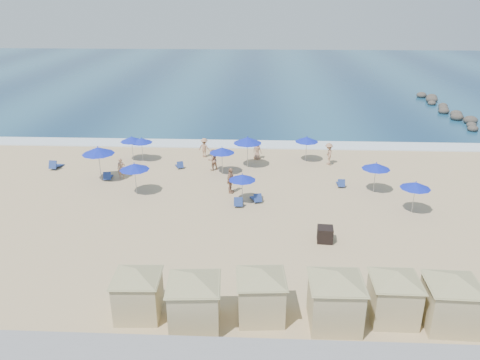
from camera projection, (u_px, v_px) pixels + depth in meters
The scene contains 33 objects.
ground at pixel (224, 220), 28.88m from camera, with size 160.00×160.00×0.00m, color tan.
ocean at pixel (249, 75), 79.90m from camera, with size 160.00×80.00×0.06m, color navy.
surf_line at pixel (237, 144), 43.25m from camera, with size 160.00×2.50×0.08m, color white.
rock_jetty at pixel (461, 119), 50.83m from camera, with size 2.56×26.66×0.96m.
trash_bin at pixel (325, 234), 26.20m from camera, with size 0.86×0.86×0.86m, color black.
cabana_0 at pixel (137, 286), 19.83m from camera, with size 4.05×4.05×2.54m.
cabana_1 at pixel (194, 293), 19.16m from camera, with size 4.39×4.39×2.76m.
cabana_2 at pixel (261, 287), 19.68m from camera, with size 4.18×4.18×2.63m.
cabana_3 at pixel (336, 291), 19.19m from camera, with size 4.52×4.52×2.84m.
cabana_4 at pixel (395, 289), 19.57m from camera, with size 4.13×4.13×2.59m.
cabana_5 at pixel (452, 293), 19.13m from camera, with size 4.37×4.37×2.74m.
umbrella_0 at pixel (98, 151), 34.09m from camera, with size 2.38×2.38×2.70m.
umbrella_1 at pixel (132, 139), 38.56m from camera, with size 1.86×1.86×2.11m.
umbrella_2 at pixel (134, 167), 31.88m from camera, with size 2.04×2.04×2.32m.
umbrella_3 at pixel (141, 140), 38.44m from camera, with size 1.79×1.79×2.04m.
umbrella_4 at pixel (222, 150), 35.58m from camera, with size 1.93×1.93×2.20m.
umbrella_5 at pixel (248, 140), 36.89m from camera, with size 2.27×2.27×2.58m.
umbrella_6 at pixel (242, 177), 30.67m from camera, with size 1.80×1.80×2.05m.
umbrella_7 at pixel (307, 139), 38.29m from camera, with size 1.92×1.92×2.18m.
umbrella_8 at pixel (376, 166), 32.22m from camera, with size 1.96×1.96×2.23m.
umbrella_9 at pixel (416, 185), 29.15m from camera, with size 1.90×1.90×2.16m.
beach_chair_0 at pixel (55, 165), 37.26m from camera, with size 0.77×1.46×0.77m.
beach_chair_1 at pixel (108, 176), 35.08m from camera, with size 0.75×1.33×0.70m.
beach_chair_2 at pixel (180, 165), 37.43m from camera, with size 0.87×1.22×0.62m.
beach_chair_3 at pixel (238, 202), 30.75m from camera, with size 0.63×1.31×0.71m.
beach_chair_4 at pixel (256, 198), 31.35m from camera, with size 0.87×1.32×0.67m.
beach_chair_5 at pixel (341, 183), 33.83m from camera, with size 0.55×1.18×0.64m.
beachgoer_0 at pixel (121, 169), 35.06m from camera, with size 0.57×0.38×1.58m, color tan.
beachgoer_1 at pixel (213, 160), 36.75m from camera, with size 0.82×0.64×1.70m, color tan.
beachgoer_2 at pixel (231, 181), 32.46m from camera, with size 1.08×0.45×1.84m, color tan.
beachgoer_3 at pixel (329, 154), 37.95m from camera, with size 1.16×0.67×1.80m, color tan.
beachgoer_4 at pixel (257, 150), 39.22m from camera, with size 0.76×0.49×1.55m, color tan.
beachgoer_5 at pixel (204, 148), 39.70m from camera, with size 1.07×0.61×1.65m, color tan.
Camera 1 is at (2.21, -25.84, 12.97)m, focal length 35.00 mm.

